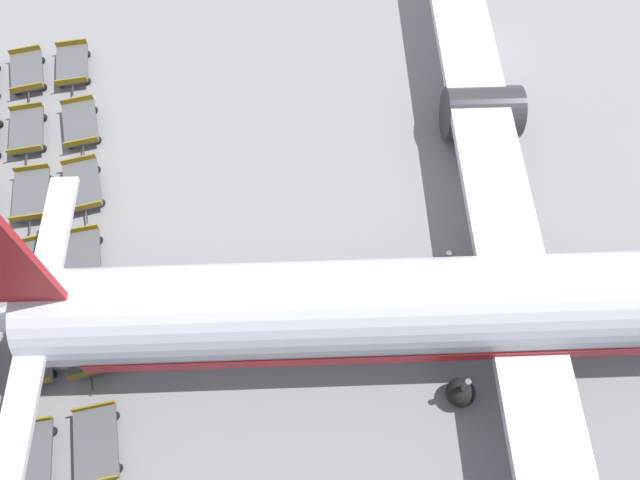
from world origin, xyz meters
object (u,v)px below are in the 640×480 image
at_px(baggage_dolly_row_far_col_c, 83,186).
at_px(baggage_dolly_row_far_col_f, 96,444).
at_px(baggage_dolly_row_far_col_d, 82,259).
at_px(baggage_dolly_row_mid_b_col_c, 31,195).
at_px(baggage_dolly_row_mid_b_col_a, 27,72).
at_px(baggage_dolly_row_mid_b_col_d, 30,269).
at_px(baggage_dolly_row_far_col_e, 88,343).
at_px(baggage_dolly_row_far_col_b, 80,124).
at_px(baggage_dolly_row_mid_b_col_e, 31,354).
at_px(baggage_dolly_row_mid_b_col_f, 30,460).
at_px(baggage_dolly_row_mid_b_col_b, 27,131).
at_px(baggage_dolly_row_far_col_a, 73,65).
at_px(airplane, 552,304).

relative_size(baggage_dolly_row_far_col_c, baggage_dolly_row_far_col_f, 1.00).
bearing_deg(baggage_dolly_row_far_col_d, baggage_dolly_row_mid_b_col_c, -139.36).
distance_m(baggage_dolly_row_mid_b_col_a, baggage_dolly_row_mid_b_col_d, 12.43).
height_order(baggage_dolly_row_mid_b_col_a, baggage_dolly_row_far_col_e, same).
bearing_deg(baggage_dolly_row_mid_b_col_c, baggage_dolly_row_far_col_e, 27.49).
bearing_deg(baggage_dolly_row_far_col_f, baggage_dolly_row_far_col_b, -168.31).
bearing_deg(baggage_dolly_row_mid_b_col_e, baggage_dolly_row_far_col_f, 41.66).
height_order(baggage_dolly_row_mid_b_col_e, baggage_dolly_row_far_col_b, same).
bearing_deg(baggage_dolly_row_mid_b_col_d, baggage_dolly_row_mid_b_col_f, 11.87).
xyz_separation_m(baggage_dolly_row_far_col_c, baggage_dolly_row_far_col_d, (4.06, 0.65, 0.00)).
xyz_separation_m(baggage_dolly_row_mid_b_col_f, baggage_dolly_row_far_col_d, (-8.81, 0.56, 0.00)).
bearing_deg(baggage_dolly_row_mid_b_col_f, baggage_dolly_row_far_col_f, 102.31).
xyz_separation_m(baggage_dolly_row_mid_b_col_e, baggage_dolly_row_mid_b_col_f, (4.30, 0.85, 0.00)).
bearing_deg(baggage_dolly_row_mid_b_col_b, baggage_dolly_row_mid_b_col_d, 12.64).
relative_size(baggage_dolly_row_mid_b_col_e, baggage_dolly_row_mid_b_col_f, 1.00).
height_order(baggage_dolly_row_mid_b_col_a, baggage_dolly_row_mid_b_col_d, same).
bearing_deg(baggage_dolly_row_far_col_a, baggage_dolly_row_mid_b_col_b, -18.64).
height_order(baggage_dolly_row_mid_b_col_d, baggage_dolly_row_far_col_f, same).
bearing_deg(airplane, baggage_dolly_row_mid_b_col_e, -87.68).
height_order(baggage_dolly_row_mid_b_col_b, baggage_dolly_row_far_col_d, same).
relative_size(baggage_dolly_row_mid_b_col_d, baggage_dolly_row_mid_b_col_f, 1.00).
distance_m(baggage_dolly_row_mid_b_col_b, baggage_dolly_row_far_col_c, 4.88).
bearing_deg(airplane, baggage_dolly_row_far_col_f, -75.73).
height_order(baggage_dolly_row_mid_b_col_c, baggage_dolly_row_far_col_e, same).
bearing_deg(baggage_dolly_row_mid_b_col_b, baggage_dolly_row_mid_b_col_a, -168.38).
bearing_deg(baggage_dolly_row_mid_b_col_d, baggage_dolly_row_mid_b_col_a, -167.70).
xyz_separation_m(baggage_dolly_row_mid_b_col_c, baggage_dolly_row_far_col_c, (-0.50, 2.40, 0.00)).
bearing_deg(baggage_dolly_row_far_col_b, baggage_dolly_row_mid_b_col_a, -136.28).
relative_size(baggage_dolly_row_mid_b_col_d, baggage_dolly_row_far_col_e, 1.00).
height_order(baggage_dolly_row_far_col_c, baggage_dolly_row_far_col_f, same).
height_order(baggage_dolly_row_mid_b_col_b, baggage_dolly_row_mid_b_col_e, same).
bearing_deg(baggage_dolly_row_mid_b_col_a, baggage_dolly_row_mid_b_col_c, 13.18).
bearing_deg(baggage_dolly_row_far_col_f, baggage_dolly_row_mid_b_col_b, -159.07).
bearing_deg(airplane, baggage_dolly_row_mid_b_col_f, -75.96).
xyz_separation_m(baggage_dolly_row_mid_b_col_a, baggage_dolly_row_far_col_e, (15.72, 5.87, 0.00)).
distance_m(airplane, baggage_dolly_row_far_col_e, 19.37).
xyz_separation_m(baggage_dolly_row_mid_b_col_a, baggage_dolly_row_mid_b_col_f, (20.46, 4.39, 0.00)).
bearing_deg(baggage_dolly_row_far_col_f, airplane, 104.27).
bearing_deg(baggage_dolly_row_mid_b_col_f, baggage_dolly_row_mid_b_col_b, -167.75).
relative_size(baggage_dolly_row_mid_b_col_b, baggage_dolly_row_mid_b_col_e, 1.00).
bearing_deg(baggage_dolly_row_mid_b_col_a, baggage_dolly_row_mid_b_col_e, 12.38).
distance_m(baggage_dolly_row_mid_b_col_b, baggage_dolly_row_far_col_a, 4.85).
relative_size(baggage_dolly_row_mid_b_col_b, baggage_dolly_row_mid_b_col_d, 1.00).
relative_size(airplane, baggage_dolly_row_mid_b_col_f, 12.41).
height_order(baggage_dolly_row_mid_b_col_a, baggage_dolly_row_mid_b_col_b, same).
height_order(baggage_dolly_row_mid_b_col_c, baggage_dolly_row_far_col_b, same).
distance_m(baggage_dolly_row_far_col_b, baggage_dolly_row_far_col_f, 16.56).
height_order(baggage_dolly_row_mid_b_col_e, baggage_dolly_row_far_col_a, same).
xyz_separation_m(baggage_dolly_row_far_col_b, baggage_dolly_row_far_col_e, (12.03, 2.33, 0.00)).
relative_size(baggage_dolly_row_mid_b_col_b, baggage_dolly_row_mid_b_col_f, 1.00).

